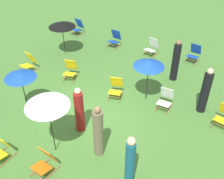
{
  "coord_description": "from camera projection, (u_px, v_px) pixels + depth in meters",
  "views": [
    {
      "loc": [
        3.63,
        -6.25,
        6.77
      ],
      "look_at": [
        0.0,
        1.2,
        0.5
      ],
      "focal_mm": 44.29,
      "sensor_mm": 36.0,
      "label": 1
    }
  ],
  "objects": [
    {
      "name": "person_4",
      "position": [
        176.0,
        62.0,
        11.31
      ],
      "size": [
        0.42,
        0.42,
        1.82
      ],
      "rotation": [
        0.0,
        0.0,
        5.71
      ],
      "color": "black",
      "rests_on": "ground"
    },
    {
      "name": "deckchair_12",
      "position": [
        115.0,
        39.0,
        14.0
      ],
      "size": [
        0.55,
        0.81,
        0.83
      ],
      "rotation": [
        0.0,
        0.0,
        -0.1
      ],
      "color": "olive",
      "rests_on": "ground"
    },
    {
      "name": "deckchair_8",
      "position": [
        165.0,
        99.0,
        10.14
      ],
      "size": [
        0.49,
        0.77,
        0.83
      ],
      "rotation": [
        0.0,
        0.0,
        -0.02
      ],
      "color": "olive",
      "rests_on": "ground"
    },
    {
      "name": "deckchair_5",
      "position": [
        152.0,
        47.0,
        13.31
      ],
      "size": [
        0.63,
        0.85,
        0.83
      ],
      "rotation": [
        0.0,
        0.0,
        -0.22
      ],
      "color": "olive",
      "rests_on": "ground"
    },
    {
      "name": "deckchair_11",
      "position": [
        70.0,
        70.0,
        11.7
      ],
      "size": [
        0.64,
        0.85,
        0.83
      ],
      "rotation": [
        0.0,
        0.0,
        0.23
      ],
      "color": "olive",
      "rests_on": "ground"
    },
    {
      "name": "umbrella_0",
      "position": [
        20.0,
        75.0,
        9.24
      ],
      "size": [
        1.08,
        1.08,
        1.69
      ],
      "color": "black",
      "rests_on": "ground"
    },
    {
      "name": "deckchair_6",
      "position": [
        45.0,
        162.0,
        7.87
      ],
      "size": [
        0.59,
        0.83,
        0.83
      ],
      "rotation": [
        0.0,
        0.0,
        -0.16
      ],
      "color": "olive",
      "rests_on": "ground"
    },
    {
      "name": "deckchair_10",
      "position": [
        116.0,
        88.0,
        10.68
      ],
      "size": [
        0.64,
        0.85,
        0.83
      ],
      "rotation": [
        0.0,
        0.0,
        0.24
      ],
      "color": "olive",
      "rests_on": "ground"
    },
    {
      "name": "umbrella_3",
      "position": [
        62.0,
        24.0,
        12.66
      ],
      "size": [
        1.26,
        1.26,
        1.66
      ],
      "color": "black",
      "rests_on": "ground"
    },
    {
      "name": "person_3",
      "position": [
        79.0,
        111.0,
        8.96
      ],
      "size": [
        0.39,
        0.39,
        1.71
      ],
      "rotation": [
        0.0,
        0.0,
        5.94
      ],
      "color": "maroon",
      "rests_on": "ground"
    },
    {
      "name": "ground_plane",
      "position": [
        97.0,
        119.0,
        9.83
      ],
      "size": [
        40.0,
        40.0,
        0.0
      ],
      "primitive_type": "plane",
      "color": "#477A33"
    },
    {
      "name": "umbrella_2",
      "position": [
        47.0,
        103.0,
        7.56
      ],
      "size": [
        1.27,
        1.27,
        2.02
      ],
      "color": "black",
      "rests_on": "ground"
    },
    {
      "name": "deckchair_9",
      "position": [
        224.0,
        116.0,
        9.42
      ],
      "size": [
        0.63,
        0.85,
        0.83
      ],
      "rotation": [
        0.0,
        0.0,
        -0.22
      ],
      "color": "olive",
      "rests_on": "ground"
    },
    {
      "name": "person_1",
      "position": [
        130.0,
        161.0,
        7.29
      ],
      "size": [
        0.32,
        0.32,
        1.75
      ],
      "rotation": [
        0.0,
        0.0,
        4.5
      ],
      "color": "#195972",
      "rests_on": "ground"
    },
    {
      "name": "person_0",
      "position": [
        98.0,
        132.0,
        8.09
      ],
      "size": [
        0.39,
        0.39,
        1.87
      ],
      "rotation": [
        0.0,
        0.0,
        3.49
      ],
      "color": "#72664C",
      "rests_on": "ground"
    },
    {
      "name": "deckchair_13",
      "position": [
        78.0,
        27.0,
        15.12
      ],
      "size": [
        0.63,
        0.85,
        0.83
      ],
      "rotation": [
        0.0,
        0.0,
        -0.22
      ],
      "color": "olive",
      "rests_on": "ground"
    },
    {
      "name": "deckchair_4",
      "position": [
        29.0,
        63.0,
        12.18
      ],
      "size": [
        0.62,
        0.84,
        0.83
      ],
      "rotation": [
        0.0,
        0.0,
        -0.2
      ],
      "color": "olive",
      "rests_on": "ground"
    },
    {
      "name": "deckchair_0",
      "position": [
        1.0,
        149.0,
        8.25
      ],
      "size": [
        0.55,
        0.8,
        0.83
      ],
      "rotation": [
        0.0,
        0.0,
        -0.1
      ],
      "color": "olive",
      "rests_on": "ground"
    },
    {
      "name": "deckchair_1",
      "position": [
        194.0,
        53.0,
        12.82
      ],
      "size": [
        0.59,
        0.82,
        0.83
      ],
      "rotation": [
        0.0,
        0.0,
        -0.15
      ],
      "color": "olive",
      "rests_on": "ground"
    },
    {
      "name": "umbrella_1",
      "position": [
        149.0,
        63.0,
        9.77
      ],
      "size": [
        1.13,
        1.13,
        1.74
      ],
      "color": "black",
      "rests_on": "ground"
    },
    {
      "name": "person_2",
      "position": [
        205.0,
        92.0,
        9.68
      ],
      "size": [
        0.41,
        0.41,
        1.83
      ],
      "rotation": [
        0.0,
        0.0,
        4.36
      ],
      "color": "black",
      "rests_on": "ground"
    }
  ]
}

